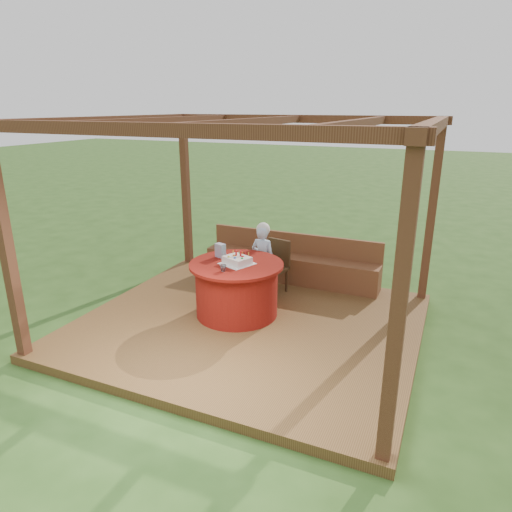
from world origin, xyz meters
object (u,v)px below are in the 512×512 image
(gift_bag, at_px, (220,250))
(elderly_woman, at_px, (263,258))
(bench, at_px, (291,266))
(chair, at_px, (275,264))
(birthday_cake, at_px, (237,260))
(table, at_px, (237,289))
(drinking_glass, at_px, (223,268))

(gift_bag, bearing_deg, elderly_woman, 80.40)
(gift_bag, bearing_deg, bench, 85.79)
(chair, bearing_deg, bench, 83.36)
(birthday_cake, bearing_deg, table, 143.76)
(elderly_woman, distance_m, birthday_cake, 0.91)
(gift_bag, bearing_deg, drinking_glass, -40.55)
(elderly_woman, distance_m, gift_bag, 0.84)
(bench, distance_m, elderly_woman, 0.81)
(elderly_woman, distance_m, drinking_glass, 1.24)
(table, relative_size, gift_bag, 6.54)
(chair, xyz_separation_m, birthday_cake, (-0.17, -1.03, 0.37))
(gift_bag, xyz_separation_m, drinking_glass, (0.31, -0.51, -0.06))
(table, relative_size, elderly_woman, 1.13)
(drinking_glass, bearing_deg, bench, 82.07)
(chair, distance_m, elderly_woman, 0.25)
(table, height_order, chair, chair)
(chair, xyz_separation_m, gift_bag, (-0.52, -0.86, 0.41))
(chair, distance_m, birthday_cake, 1.11)
(chair, height_order, elderly_woman, elderly_woman)
(chair, bearing_deg, gift_bag, -120.95)
(birthday_cake, bearing_deg, drinking_glass, -96.43)
(bench, distance_m, table, 1.60)
(bench, bearing_deg, gift_bag, -112.32)
(chair, relative_size, drinking_glass, 9.22)
(table, distance_m, elderly_woman, 0.88)
(elderly_woman, xyz_separation_m, drinking_glass, (-0.06, -1.22, 0.22))
(table, xyz_separation_m, chair, (0.19, 1.02, 0.07))
(chair, height_order, birthday_cake, birthday_cake)
(birthday_cake, height_order, gift_bag, gift_bag)
(gift_bag, bearing_deg, chair, 77.16)
(chair, bearing_deg, elderly_woman, -132.87)
(chair, bearing_deg, birthday_cake, -99.12)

